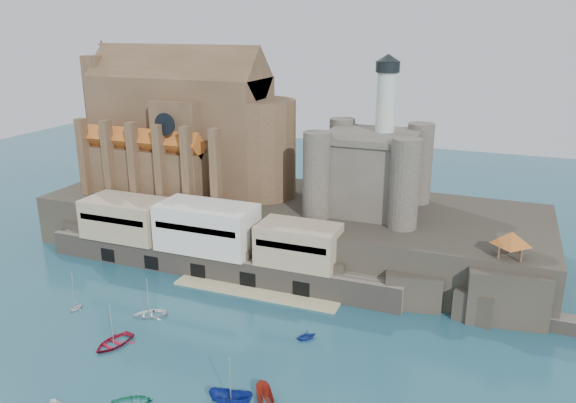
# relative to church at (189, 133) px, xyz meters

# --- Properties ---
(ground) EXTENTS (300.00, 300.00, 0.00)m
(ground) POSITION_rel_church_xyz_m (24.13, -41.85, -22.13)
(ground) COLOR #1A4757
(ground) RESTS_ON ground
(promontory) EXTENTS (100.00, 36.00, 10.00)m
(promontory) POSITION_rel_church_xyz_m (23.94, -2.48, -17.20)
(promontory) COLOR black
(promontory) RESTS_ON ground
(quay) EXTENTS (70.00, 12.00, 13.05)m
(quay) POSITION_rel_church_xyz_m (13.94, -18.78, -16.06)
(quay) COLOR #6F6558
(quay) RESTS_ON ground
(church) EXTENTS (47.00, 25.93, 30.51)m
(church) POSITION_rel_church_xyz_m (0.00, 0.00, 0.00)
(church) COLOR #513A26
(church) RESTS_ON promontory
(castle_keep) EXTENTS (21.20, 21.20, 29.30)m
(castle_keep) POSITION_rel_church_xyz_m (40.21, -0.78, -3.81)
(castle_keep) COLOR #4D463C
(castle_keep) RESTS_ON promontory
(rock_outcrop) EXTENTS (14.50, 10.50, 8.70)m
(rock_outcrop) POSITION_rel_church_xyz_m (66.13, -16.01, -18.11)
(rock_outcrop) COLOR black
(rock_outcrop) RESTS_ON ground
(pavilion) EXTENTS (6.40, 6.40, 5.40)m
(pavilion) POSITION_rel_church_xyz_m (66.13, -15.85, -9.40)
(pavilion) COLOR #513A26
(pavilion) RESTS_ON rock_outcrop
(boat_0) EXTENTS (4.71, 2.27, 6.35)m
(boat_0) POSITION_rel_church_xyz_m (13.81, -46.10, -22.13)
(boat_0) COLOR maroon
(boat_0) RESTS_ON ground
(boat_4) EXTENTS (2.52, 1.78, 2.68)m
(boat_4) POSITION_rel_church_xyz_m (1.30, -39.60, -22.13)
(boat_4) COLOR silver
(boat_4) RESTS_ON ground
(boat_5) EXTENTS (2.77, 2.78, 5.23)m
(boat_5) POSITION_rel_church_xyz_m (39.55, -50.16, -22.13)
(boat_5) COLOR maroon
(boat_5) RESTS_ON ground
(boat_6) EXTENTS (3.03, 3.92, 5.48)m
(boat_6) POSITION_rel_church_xyz_m (13.66, -36.94, -22.13)
(boat_6) COLOR white
(boat_6) RESTS_ON ground
(boat_7) EXTENTS (3.11, 3.07, 3.15)m
(boat_7) POSITION_rel_church_xyz_m (39.33, -34.42, -22.13)
(boat_7) COLOR navy
(boat_7) RESTS_ON ground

